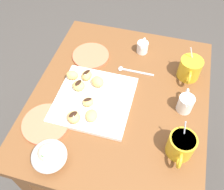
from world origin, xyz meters
TOP-DOWN VIEW (x-y plane):
  - ground_plane at (0.00, 0.00)m, footprint 8.00×8.00m
  - dining_table at (0.00, 0.00)m, footprint 0.84×0.71m
  - pastry_plate_square at (0.05, -0.09)m, footprint 0.30×0.30m
  - coffee_mug_mustard_left at (-0.18, 0.26)m, footprint 0.13×0.09m
  - coffee_mug_mustard_right at (0.19, 0.26)m, footprint 0.13×0.09m
  - cream_pitcher_white at (-0.01, 0.26)m, footprint 0.10×0.06m
  - ice_cream_bowl at (0.33, -0.16)m, footprint 0.12×0.12m
  - chocolate_sauce_pitcher at (-0.28, 0.04)m, footprint 0.09×0.05m
  - saucer_coral_left at (-0.19, -0.19)m, footprint 0.17×0.17m
  - saucer_coral_right at (0.21, -0.24)m, footprint 0.18×0.18m
  - loose_spoon_near_saucer at (-0.14, 0.01)m, footprint 0.03×0.16m
  - beignet_0 at (-0.04, -0.16)m, footprint 0.05×0.05m
  - chocolate_drizzle_0 at (-0.04, -0.16)m, footprint 0.04×0.03m
  - beignet_1 at (0.09, -0.11)m, footprint 0.05×0.06m
  - chocolate_drizzle_1 at (0.09, -0.11)m, footprint 0.03×0.03m
  - beignet_2 at (0.17, -0.14)m, footprint 0.07×0.07m
  - chocolate_drizzle_2 at (0.17, -0.14)m, footprint 0.04×0.04m
  - beignet_3 at (-0.02, -0.10)m, footprint 0.07×0.07m
  - beignet_4 at (0.02, -0.17)m, footprint 0.06×0.07m
  - chocolate_drizzle_4 at (0.02, -0.17)m, footprint 0.04×0.03m
  - beignet_5 at (-0.03, -0.21)m, footprint 0.05×0.06m
  - beignet_6 at (0.14, -0.07)m, footprint 0.06×0.05m

SIDE VIEW (x-z plane):
  - ground_plane at x=0.00m, z-range 0.00..0.00m
  - dining_table at x=0.00m, z-range 0.20..0.93m
  - loose_spoon_near_saucer at x=-0.14m, z-range 0.72..0.73m
  - saucer_coral_left at x=-0.19m, z-range 0.72..0.73m
  - saucer_coral_right at x=0.21m, z-range 0.72..0.73m
  - pastry_plate_square at x=0.05m, z-range 0.72..0.74m
  - beignet_6 at x=0.14m, z-range 0.74..0.77m
  - chocolate_sauce_pitcher at x=-0.28m, z-range 0.73..0.78m
  - beignet_1 at x=0.09m, z-range 0.74..0.77m
  - beignet_4 at x=0.02m, z-range 0.74..0.77m
  - beignet_0 at x=-0.04m, z-range 0.74..0.78m
  - beignet_5 at x=-0.03m, z-range 0.74..0.78m
  - beignet_2 at x=0.17m, z-range 0.74..0.78m
  - beignet_3 at x=-0.02m, z-range 0.74..0.78m
  - ice_cream_bowl at x=0.33m, z-range 0.72..0.81m
  - cream_pitcher_white at x=-0.01m, z-range 0.73..0.80m
  - chocolate_drizzle_1 at x=0.09m, z-range 0.77..0.77m
  - coffee_mug_mustard_right at x=0.19m, z-range 0.70..0.84m
  - coffee_mug_mustard_left at x=-0.18m, z-range 0.70..0.84m
  - chocolate_drizzle_4 at x=0.02m, z-range 0.77..0.78m
  - chocolate_drizzle_0 at x=-0.04m, z-range 0.77..0.78m
  - chocolate_drizzle_2 at x=0.17m, z-range 0.78..0.78m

